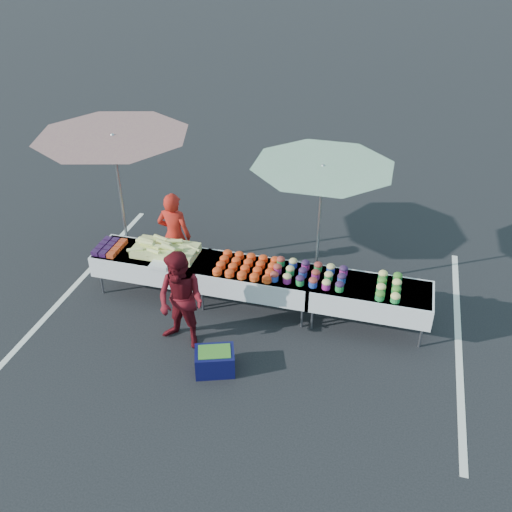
% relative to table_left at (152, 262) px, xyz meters
% --- Properties ---
extents(ground, '(80.00, 80.00, 0.00)m').
position_rel_table_left_xyz_m(ground, '(1.80, 0.00, -0.58)').
color(ground, black).
extents(stripe_left, '(0.10, 5.00, 0.00)m').
position_rel_table_left_xyz_m(stripe_left, '(-1.40, 0.00, -0.58)').
color(stripe_left, silver).
rests_on(stripe_left, ground).
extents(stripe_right, '(0.10, 5.00, 0.00)m').
position_rel_table_left_xyz_m(stripe_right, '(5.00, 0.00, -0.58)').
color(stripe_right, silver).
rests_on(stripe_right, ground).
extents(table_left, '(1.86, 0.81, 0.75)m').
position_rel_table_left_xyz_m(table_left, '(0.00, 0.00, 0.00)').
color(table_left, white).
rests_on(table_left, ground).
extents(table_center, '(1.86, 0.81, 0.75)m').
position_rel_table_left_xyz_m(table_center, '(1.80, 0.00, 0.00)').
color(table_center, white).
rests_on(table_center, ground).
extents(table_right, '(1.86, 0.81, 0.75)m').
position_rel_table_left_xyz_m(table_right, '(3.60, 0.00, 0.00)').
color(table_right, white).
rests_on(table_right, ground).
extents(berry_punnets, '(0.40, 0.54, 0.08)m').
position_rel_table_left_xyz_m(berry_punnets, '(-0.71, -0.06, 0.21)').
color(berry_punnets, black).
rests_on(berry_punnets, table_left).
extents(corn_pile, '(1.16, 0.57, 0.26)m').
position_rel_table_left_xyz_m(corn_pile, '(0.24, 0.04, 0.26)').
color(corn_pile, '#D0D86E').
rests_on(corn_pile, table_left).
extents(plastic_bags, '(0.30, 0.25, 0.05)m').
position_rel_table_left_xyz_m(plastic_bags, '(0.30, -0.30, 0.19)').
color(plastic_bags, white).
rests_on(plastic_bags, table_left).
extents(carrot_bowls, '(0.95, 0.69, 0.11)m').
position_rel_table_left_xyz_m(carrot_bowls, '(1.65, -0.01, 0.22)').
color(carrot_bowls, '#DE4A18').
rests_on(carrot_bowls, table_center).
extents(potato_cups, '(1.14, 0.58, 0.16)m').
position_rel_table_left_xyz_m(potato_cups, '(2.65, 0.00, 0.25)').
color(potato_cups, '#2344A6').
rests_on(potato_cups, table_right).
extents(bean_baskets, '(0.36, 0.68, 0.15)m').
position_rel_table_left_xyz_m(bean_baskets, '(3.86, -0.01, 0.24)').
color(bean_baskets, '#228B3B').
rests_on(bean_baskets, table_right).
extents(vendor, '(0.59, 0.39, 1.61)m').
position_rel_table_left_xyz_m(vendor, '(0.20, 0.55, 0.22)').
color(vendor, red).
rests_on(vendor, ground).
extents(customer, '(0.89, 0.77, 1.57)m').
position_rel_table_left_xyz_m(customer, '(0.98, -1.13, 0.20)').
color(customer, '#5C0D15').
rests_on(customer, ground).
extents(umbrella_left, '(2.79, 2.79, 2.56)m').
position_rel_table_left_xyz_m(umbrella_left, '(-0.70, 0.52, 1.74)').
color(umbrella_left, black).
rests_on(umbrella_left, ground).
extents(umbrella_right, '(2.95, 2.95, 2.30)m').
position_rel_table_left_xyz_m(umbrella_right, '(2.64, 0.80, 1.50)').
color(umbrella_right, black).
rests_on(umbrella_right, ground).
extents(storage_bin, '(0.66, 0.57, 0.36)m').
position_rel_table_left_xyz_m(storage_bin, '(1.62, -1.58, -0.40)').
color(storage_bin, '#0C0D3E').
rests_on(storage_bin, ground).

